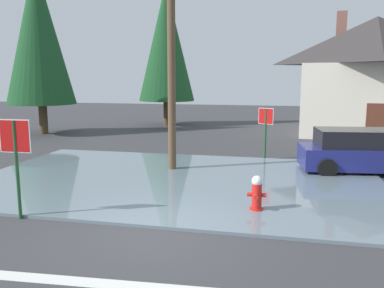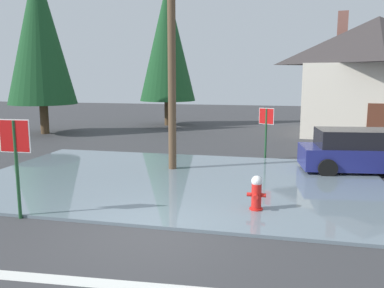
% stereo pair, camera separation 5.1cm
% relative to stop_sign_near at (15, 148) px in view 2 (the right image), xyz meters
% --- Properties ---
extents(ground_plane, '(80.00, 80.00, 0.10)m').
position_rel_stop_sign_near_xyz_m(ground_plane, '(3.31, -0.06, -1.75)').
color(ground_plane, '#38383A').
extents(flood_puddle, '(12.92, 8.18, 0.08)m').
position_rel_stop_sign_near_xyz_m(flood_puddle, '(2.73, 4.13, -1.66)').
color(flood_puddle, slate).
rests_on(flood_puddle, ground).
extents(lane_stop_bar, '(4.34, 0.56, 0.01)m').
position_rel_stop_sign_near_xyz_m(lane_stop_bar, '(3.08, -2.42, -1.70)').
color(lane_stop_bar, silver).
rests_on(lane_stop_bar, ground).
extents(stop_sign_near, '(0.77, 0.08, 2.37)m').
position_rel_stop_sign_near_xyz_m(stop_sign_near, '(0.00, 0.00, 0.00)').
color(stop_sign_near, '#1E4C28').
rests_on(stop_sign_near, ground).
extents(fire_hydrant, '(0.47, 0.40, 0.94)m').
position_rel_stop_sign_near_xyz_m(fire_hydrant, '(5.44, 1.66, -1.24)').
color(fire_hydrant, red).
rests_on(fire_hydrant, ground).
extents(utility_pole, '(1.60, 0.28, 9.69)m').
position_rel_stop_sign_near_xyz_m(utility_pole, '(2.22, 5.56, 3.33)').
color(utility_pole, brown).
rests_on(utility_pole, ground).
extents(stop_sign_far, '(0.60, 0.28, 2.09)m').
position_rel_stop_sign_near_xyz_m(stop_sign_far, '(5.37, 8.34, -0.23)').
color(stop_sign_far, '#1E4C28').
rests_on(stop_sign_far, ground).
extents(house, '(8.96, 7.82, 7.21)m').
position_rel_stop_sign_near_xyz_m(house, '(11.10, 17.09, 1.77)').
color(house, silver).
rests_on(house, ground).
extents(parked_car, '(4.64, 2.43, 1.53)m').
position_rel_stop_sign_near_xyz_m(parked_car, '(8.81, 6.74, -0.97)').
color(parked_car, navy).
rests_on(parked_car, ground).
extents(pine_tree_tall_left, '(3.90, 3.90, 9.76)m').
position_rel_stop_sign_near_xyz_m(pine_tree_tall_left, '(-7.70, 13.11, 4.04)').
color(pine_tree_tall_left, '#4C3823').
rests_on(pine_tree_tall_left, ground).
extents(pine_tree_mid_left, '(3.79, 3.79, 9.48)m').
position_rel_stop_sign_near_xyz_m(pine_tree_mid_left, '(-1.76, 18.78, 3.88)').
color(pine_tree_mid_left, '#4C3823').
rests_on(pine_tree_mid_left, ground).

